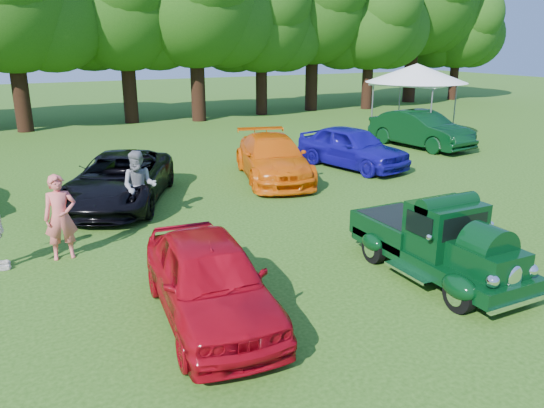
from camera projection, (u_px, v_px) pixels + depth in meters
name	position (u px, v px, depth m)	size (l,w,h in m)	color
ground	(336.00, 277.00, 11.06)	(120.00, 120.00, 0.00)	#234A11
hero_pickup	(437.00, 243.00, 10.97)	(1.96, 4.20, 1.64)	black
red_convertible	(209.00, 279.00, 9.25)	(1.77, 4.40, 1.50)	#A00613
back_car_black	(120.00, 179.00, 15.85)	(2.50, 5.43, 1.51)	black
back_car_orange	(273.00, 158.00, 18.70)	(2.14, 5.26, 1.53)	#E75F08
back_car_blue	(352.00, 147.00, 20.44)	(1.89, 4.70, 1.60)	#120C8A
back_car_green	(420.00, 129.00, 24.34)	(1.76, 5.03, 1.66)	black
spectator_pink	(61.00, 217.00, 11.78)	(0.71, 0.46, 1.94)	#E2615D
spectator_grey	(140.00, 187.00, 14.24)	(0.95, 0.74, 1.95)	gray
canopy_tent	(417.00, 74.00, 25.76)	(6.49, 6.49, 3.67)	white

